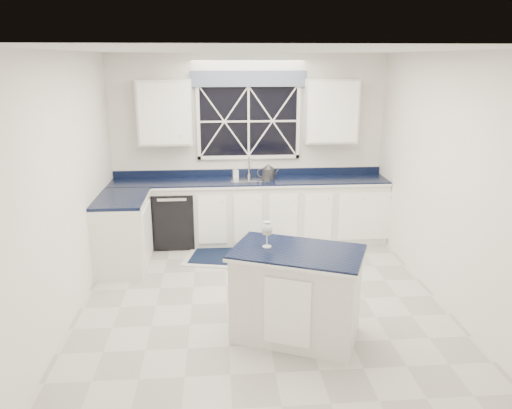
{
  "coord_description": "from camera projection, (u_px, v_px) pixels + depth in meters",
  "views": [
    {
      "loc": [
        -0.46,
        -5.04,
        2.62
      ],
      "look_at": [
        -0.03,
        0.4,
        1.02
      ],
      "focal_mm": 35.0,
      "sensor_mm": 36.0,
      "label": 1
    }
  ],
  "objects": [
    {
      "name": "island",
      "position": [
        297.0,
        294.0,
        4.79
      ],
      "size": [
        1.39,
        1.13,
        0.9
      ],
      "rotation": [
        0.0,
        0.0,
        -0.4
      ],
      "color": "silver",
      "rests_on": "ground"
    },
    {
      "name": "rug",
      "position": [
        239.0,
        256.0,
        6.86
      ],
      "size": [
        1.58,
        1.15,
        0.02
      ],
      "rotation": [
        0.0,
        0.0,
        -0.21
      ],
      "color": "#BABAB4",
      "rests_on": "ground"
    },
    {
      "name": "dishwasher",
      "position": [
        175.0,
        217.0,
        7.26
      ],
      "size": [
        0.6,
        0.58,
        0.82
      ],
      "primitive_type": "cube",
      "color": "black",
      "rests_on": "ground"
    },
    {
      "name": "upper_cabinets",
      "position": [
        249.0,
        112.0,
        7.05
      ],
      "size": [
        3.1,
        0.34,
        0.9
      ],
      "color": "silver",
      "rests_on": "ground"
    },
    {
      "name": "window",
      "position": [
        249.0,
        116.0,
        7.18
      ],
      "size": [
        1.65,
        0.09,
        1.26
      ],
      "color": "black",
      "rests_on": "ground"
    },
    {
      "name": "ground",
      "position": [
        262.0,
        302.0,
        5.59
      ],
      "size": [
        4.5,
        4.5,
        0.0
      ],
      "primitive_type": "plane",
      "color": "#B8B8B3",
      "rests_on": "ground"
    },
    {
      "name": "faucet",
      "position": [
        249.0,
        166.0,
        7.33
      ],
      "size": [
        0.05,
        0.2,
        0.3
      ],
      "color": "silver",
      "rests_on": "countertop"
    },
    {
      "name": "kettle",
      "position": [
        268.0,
        172.0,
        7.21
      ],
      "size": [
        0.32,
        0.23,
        0.23
      ],
      "rotation": [
        0.0,
        0.0,
        -0.21
      ],
      "color": "#2F2E31",
      "rests_on": "countertop"
    },
    {
      "name": "countertop",
      "position": [
        250.0,
        181.0,
        7.2
      ],
      "size": [
        3.98,
        0.64,
        0.04
      ],
      "primitive_type": "cube",
      "color": "black",
      "rests_on": "base_cabinets"
    },
    {
      "name": "base_cabinets",
      "position": [
        228.0,
        216.0,
        7.15
      ],
      "size": [
        3.99,
        1.6,
        0.9
      ],
      "color": "silver",
      "rests_on": "ground"
    },
    {
      "name": "back_wall",
      "position": [
        249.0,
        148.0,
        7.36
      ],
      "size": [
        4.0,
        0.1,
        2.7
      ],
      "primitive_type": "cube",
      "color": "white",
      "rests_on": "ground"
    },
    {
      "name": "soap_bottle",
      "position": [
        236.0,
        172.0,
        7.3
      ],
      "size": [
        0.09,
        0.09,
        0.17
      ],
      "primitive_type": "imported",
      "rotation": [
        0.0,
        0.0,
        0.16
      ],
      "color": "silver",
      "rests_on": "countertop"
    },
    {
      "name": "wine_glass",
      "position": [
        267.0,
        230.0,
        4.7
      ],
      "size": [
        0.11,
        0.11,
        0.25
      ],
      "color": "silver",
      "rests_on": "island"
    }
  ]
}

